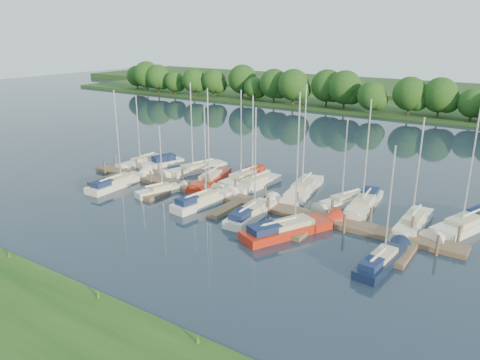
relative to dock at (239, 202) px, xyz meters
The scene contains 24 objects.
ground 7.31m from the dock, 90.00° to the right, with size 260.00×260.00×0.00m, color #1A2534.
near_bank 23.31m from the dock, 90.00° to the right, with size 90.00×10.00×0.50m, color #174212.
dock is the anchor object (origin of this frame).
mooring_pilings 1.19m from the dock, 90.00° to the left, with size 38.24×2.84×2.00m.
far_shore 67.69m from the dock, 90.00° to the left, with size 180.00×30.00×0.60m, color #234119.
distant_hill 92.69m from the dock, 90.00° to the left, with size 220.00×40.00×1.40m, color #294920.
treeline 55.42m from the dock, 86.70° to the left, with size 144.72×9.29×8.21m.
sailboat_n_0 18.21m from the dock, 164.81° to the left, with size 2.01×6.86×8.73m.
motorboat 16.09m from the dock, 159.15° to the left, with size 3.10×5.64×1.64m.
sailboat_n_2 11.85m from the dock, 149.80° to the left, with size 4.00×8.54×10.67m.
sailboat_n_3 7.17m from the dock, 149.26° to the left, with size 3.67×8.39×10.63m.
sailboat_n_4 6.63m from the dock, 119.15° to the left, with size 2.46×8.14×10.49m.
sailboat_n_5 5.13m from the dock, 105.68° to the left, with size 2.57×7.90×10.07m.
sailboat_n_6 7.26m from the dock, 59.78° to the left, with size 3.36×9.00×11.40m.
sailboat_n_7 10.00m from the dock, 34.16° to the left, with size 3.46×6.71×8.63m.
sailboat_n_8 11.71m from the dock, 29.99° to the left, with size 2.62×8.39×10.49m.
sailboat_n_9 15.59m from the dock, 13.15° to the left, with size 1.82×7.57×9.83m.
sailboat_n_10 19.72m from the dock, 16.73° to the left, with size 4.78×9.21×11.68m.
sailboat_s_0 13.94m from the dock, 169.62° to the right, with size 2.12×8.22×10.43m.
sailboat_s_1 8.48m from the dock, 167.44° to the right, with size 2.71×5.54×7.25m.
sailboat_s_2 3.37m from the dock, 143.90° to the right, with size 2.69×7.63×9.81m.
sailboat_s_3 3.35m from the dock, 34.44° to the right, with size 2.25×7.90×10.10m.
sailboat_s_4 7.86m from the dock, 23.46° to the right, with size 5.56×9.11×11.85m.
sailboat_s_5 15.73m from the dock, 16.15° to the right, with size 2.14×7.03×8.96m.
Camera 1 is at (23.23, -27.22, 15.93)m, focal length 35.00 mm.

